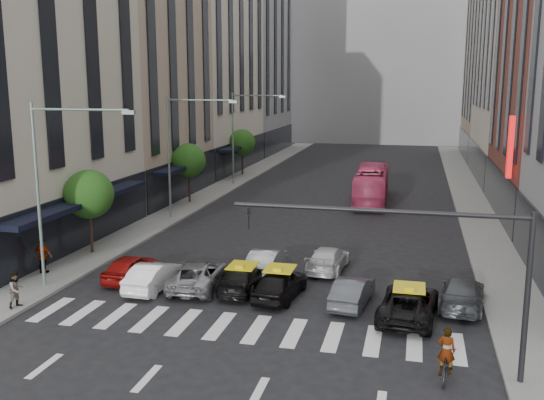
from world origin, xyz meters
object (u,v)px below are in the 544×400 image
Objects in this scene: car_white_front at (153,276)px; taxi_center at (280,284)px; taxi_left at (243,279)px; motorcycle at (445,367)px; streetlamp_near at (54,172)px; streetlamp_mid at (181,141)px; car_red at (130,267)px; streetlamp_far at (242,126)px; bus at (372,184)px; pedestrian_near at (17,289)px; pedestrian_far at (43,256)px.

taxi_center is (6.37, 0.20, 0.04)m from car_white_front.
car_white_front is 4.44m from taxi_left.
streetlamp_near is at bearing -9.83° from motorcycle.
streetlamp_mid is 2.12× the size of taxi_center.
car_red is 8.17m from taxi_center.
streetlamp_far is 31.78m from taxi_left.
streetlamp_far is (0.00, 16.00, 0.00)m from streetlamp_mid.
taxi_left is at bearing 78.19° from bus.
taxi_left is 1.03× the size of taxi_center.
car_white_front is at bearing -18.61° from motorcycle.
car_white_front is 6.37m from taxi_center.
bus is (13.16, -5.71, -4.39)m from streetlamp_far.
taxi_left is (8.77, -30.09, -5.27)m from streetlamp_far.
car_white_front is at bearing 8.76° from taxi_left.
streetlamp_far is 2.29× the size of car_red.
bus reaches higher than taxi_center.
streetlamp_near reaches higher than pedestrian_near.
streetlamp_mid is 2.18× the size of car_white_front.
taxi_left reaches higher than motorcycle.
bus is at bearing 38.03° from streetlamp_mid.
taxi_center reaches higher than motorcycle.
pedestrian_far reaches higher than car_white_front.
streetlamp_mid is at bearing -90.00° from streetlamp_far.
motorcycle is 1.11× the size of pedestrian_near.
streetlamp_far is 41.70m from motorcycle.
car_white_front is 6.59m from pedestrian_far.
streetlamp_mid is at bearing 36.43° from bus.
streetlamp_near reaches higher than pedestrian_far.
pedestrian_far is at bearing 39.20° from pedestrian_near.
pedestrian_far is (-10.91, -0.17, 0.46)m from taxi_left.
car_red is 0.92× the size of taxi_center.
taxi_center is 2.25× the size of pedestrian_far.
streetlamp_near is 2.18× the size of car_white_front.
streetlamp_mid reaches higher than pedestrian_near.
streetlamp_mid is at bearing -95.16° from pedestrian_far.
streetlamp_near is 12.03m from taxi_center.
streetlamp_far is 31.62m from car_white_front.
taxi_left is at bearing -31.15° from motorcycle.
streetlamp_mid is at bearing -43.35° from motorcycle.
motorcycle is at bearing 144.84° from taxi_center.
pedestrian_far is (-15.31, -24.56, -0.42)m from bus.
taxi_left is at bearing 12.30° from streetlamp_near.
car_white_front is at bearing 8.39° from taxi_center.
motorcycle is at bearing 156.90° from car_white_front.
taxi_left is at bearing -73.75° from streetlamp_far.
streetlamp_mid is 17.41m from taxi_left.
taxi_left is at bearing -58.10° from streetlamp_mid.
taxi_center is (10.77, -14.67, -5.18)m from streetlamp_mid.
streetlamp_near is at bearing 11.18° from pedestrian_near.
car_red reaches higher than motorcycle.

